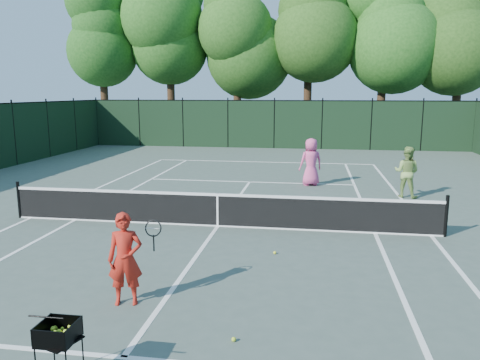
# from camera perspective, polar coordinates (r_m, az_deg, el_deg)

# --- Properties ---
(ground) EXTENTS (90.00, 90.00, 0.00)m
(ground) POSITION_cam_1_polar(r_m,az_deg,el_deg) (12.66, -2.74, -5.67)
(ground) COLOR #44534A
(ground) RESTS_ON ground
(sideline_doubles_left) EXTENTS (0.10, 23.77, 0.01)m
(sideline_doubles_left) POSITION_cam_1_polar(r_m,az_deg,el_deg) (14.75, -24.16, -4.24)
(sideline_doubles_left) COLOR white
(sideline_doubles_left) RESTS_ON ground
(sideline_doubles_right) EXTENTS (0.10, 23.77, 0.01)m
(sideline_doubles_right) POSITION_cam_1_polar(r_m,az_deg,el_deg) (12.78, 22.29, -6.32)
(sideline_doubles_right) COLOR white
(sideline_doubles_right) RESTS_ON ground
(sideline_singles_left) EXTENTS (0.10, 23.77, 0.01)m
(sideline_singles_left) POSITION_cam_1_polar(r_m,az_deg,el_deg) (14.06, -19.46, -4.61)
(sideline_singles_left) COLOR white
(sideline_singles_left) RESTS_ON ground
(sideline_singles_right) EXTENTS (0.10, 23.77, 0.01)m
(sideline_singles_right) POSITION_cam_1_polar(r_m,az_deg,el_deg) (12.53, 16.15, -6.26)
(sideline_singles_right) COLOR white
(sideline_singles_right) RESTS_ON ground
(baseline_far) EXTENTS (10.97, 0.10, 0.01)m
(baseline_far) POSITION_cam_1_polar(r_m,az_deg,el_deg) (24.17, 2.93, 2.21)
(baseline_far) COLOR white
(baseline_far) RESTS_ON ground
(service_line_near) EXTENTS (8.23, 0.10, 0.01)m
(service_line_near) POSITION_cam_1_polar(r_m,az_deg,el_deg) (7.00, -14.02, -20.24)
(service_line_near) COLOR white
(service_line_near) RESTS_ON ground
(service_line_far) EXTENTS (8.23, 0.10, 0.01)m
(service_line_far) POSITION_cam_1_polar(r_m,az_deg,el_deg) (18.80, 1.18, -0.23)
(service_line_far) COLOR white
(service_line_far) RESTS_ON ground
(center_service_line) EXTENTS (0.10, 12.80, 0.01)m
(center_service_line) POSITION_cam_1_polar(r_m,az_deg,el_deg) (12.66, -2.74, -5.66)
(center_service_line) COLOR white
(center_service_line) RESTS_ON ground
(tennis_net) EXTENTS (11.69, 0.09, 1.06)m
(tennis_net) POSITION_cam_1_polar(r_m,az_deg,el_deg) (12.54, -2.76, -3.58)
(tennis_net) COLOR black
(tennis_net) RESTS_ON ground
(fence_far) EXTENTS (24.00, 0.05, 3.00)m
(fence_far) POSITION_cam_1_polar(r_m,az_deg,el_deg) (30.07, 4.19, 6.73)
(fence_far) COLOR black
(fence_far) RESTS_ON ground
(tree_0) EXTENTS (6.40, 6.40, 13.14)m
(tree_0) POSITION_cam_1_polar(r_m,az_deg,el_deg) (37.09, -16.61, 17.38)
(tree_0) COLOR black
(tree_0) RESTS_ON ground
(tree_1) EXTENTS (6.80, 6.80, 13.98)m
(tree_1) POSITION_cam_1_polar(r_m,az_deg,el_deg) (35.84, -8.65, 18.80)
(tree_1) COLOR black
(tree_1) RESTS_ON ground
(tree_2) EXTENTS (6.00, 6.00, 12.40)m
(tree_2) POSITION_cam_1_polar(r_m,az_deg,el_deg) (34.39, -0.34, 17.65)
(tree_2) COLOR black
(tree_2) RESTS_ON ground
(tree_3) EXTENTS (7.00, 7.00, 14.45)m
(tree_3) POSITION_cam_1_polar(r_m,az_deg,el_deg) (34.63, 8.50, 19.62)
(tree_3) COLOR black
(tree_3) RESTS_ON ground
(tree_4) EXTENTS (6.20, 6.20, 12.97)m
(tree_4) POSITION_cam_1_polar(r_m,az_deg,el_deg) (34.11, 17.31, 17.94)
(tree_4) COLOR black
(tree_4) RESTS_ON ground
(tree_5) EXTENTS (5.80, 5.80, 12.23)m
(tree_5) POSITION_cam_1_polar(r_m,az_deg,el_deg) (35.55, 25.48, 16.39)
(tree_5) COLOR black
(tree_5) RESTS_ON ground
(coach) EXTENTS (0.83, 0.76, 1.59)m
(coach) POSITION_cam_1_polar(r_m,az_deg,el_deg) (8.21, -13.80, -9.32)
(coach) COLOR #B21F14
(coach) RESTS_ON ground
(player_pink) EXTENTS (1.05, 0.87, 1.83)m
(player_pink) POSITION_cam_1_polar(r_m,az_deg,el_deg) (18.20, 8.64, 2.19)
(player_pink) COLOR #DE4E8C
(player_pink) RESTS_ON ground
(player_green) EXTENTS (1.05, 0.96, 1.75)m
(player_green) POSITION_cam_1_polar(r_m,az_deg,el_deg) (16.92, 19.65, 0.92)
(player_green) COLOR #83A753
(player_green) RESTS_ON ground
(ball_hopper) EXTENTS (0.55, 0.55, 0.83)m
(ball_hopper) POSITION_cam_1_polar(r_m,az_deg,el_deg) (6.35, -21.31, -16.97)
(ball_hopper) COLOR black
(ball_hopper) RESTS_ON ground
(loose_ball_near_cart) EXTENTS (0.07, 0.07, 0.07)m
(loose_ball_near_cart) POSITION_cam_1_polar(r_m,az_deg,el_deg) (7.16, -0.77, -18.85)
(loose_ball_near_cart) COLOR #B2D02A
(loose_ball_near_cart) RESTS_ON ground
(loose_ball_midcourt) EXTENTS (0.07, 0.07, 0.07)m
(loose_ball_midcourt) POSITION_cam_1_polar(r_m,az_deg,el_deg) (10.59, 4.27, -8.82)
(loose_ball_midcourt) COLOR yellow
(loose_ball_midcourt) RESTS_ON ground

